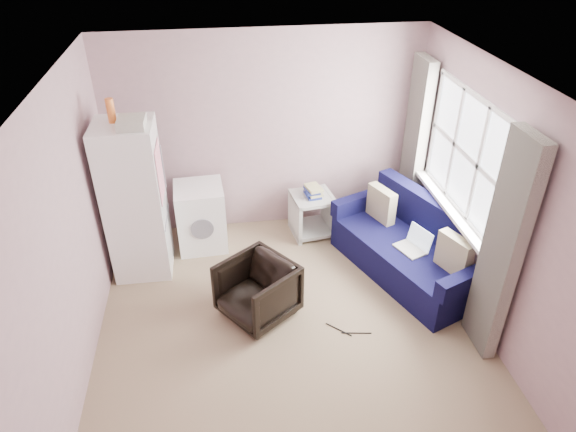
{
  "coord_description": "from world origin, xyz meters",
  "views": [
    {
      "loc": [
        -0.58,
        -3.68,
        3.72
      ],
      "look_at": [
        0.05,
        0.6,
        1.0
      ],
      "focal_mm": 32.0,
      "sensor_mm": 36.0,
      "label": 1
    }
  ],
  "objects_px": {
    "side_table": "(312,211)",
    "fridge": "(135,200)",
    "washing_machine": "(201,215)",
    "sofa": "(412,248)",
    "armchair": "(257,288)"
  },
  "relations": [
    {
      "from": "fridge",
      "to": "washing_machine",
      "type": "bearing_deg",
      "value": 29.45
    },
    {
      "from": "side_table",
      "to": "fridge",
      "type": "bearing_deg",
      "value": -168.25
    },
    {
      "from": "sofa",
      "to": "washing_machine",
      "type": "bearing_deg",
      "value": 137.42
    },
    {
      "from": "armchair",
      "to": "sofa",
      "type": "relative_size",
      "value": 0.33
    },
    {
      "from": "armchair",
      "to": "fridge",
      "type": "height_order",
      "value": "fridge"
    },
    {
      "from": "armchair",
      "to": "side_table",
      "type": "distance_m",
      "value": 1.64
    },
    {
      "from": "washing_machine",
      "to": "armchair",
      "type": "bearing_deg",
      "value": -70.8
    },
    {
      "from": "washing_machine",
      "to": "side_table",
      "type": "distance_m",
      "value": 1.39
    },
    {
      "from": "side_table",
      "to": "sofa",
      "type": "distance_m",
      "value": 1.36
    },
    {
      "from": "fridge",
      "to": "sofa",
      "type": "height_order",
      "value": "fridge"
    },
    {
      "from": "armchair",
      "to": "washing_machine",
      "type": "height_order",
      "value": "washing_machine"
    },
    {
      "from": "washing_machine",
      "to": "fridge",
      "type": "bearing_deg",
      "value": -153.96
    },
    {
      "from": "armchair",
      "to": "fridge",
      "type": "distance_m",
      "value": 1.67
    },
    {
      "from": "washing_machine",
      "to": "side_table",
      "type": "relative_size",
      "value": 1.19
    },
    {
      "from": "fridge",
      "to": "side_table",
      "type": "distance_m",
      "value": 2.17
    }
  ]
}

